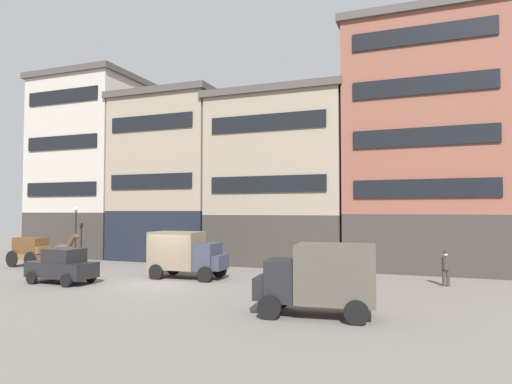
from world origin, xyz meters
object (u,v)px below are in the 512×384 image
Objects in this scene: delivery_truck_near at (320,277)px; streetlamp_curbside at (76,226)px; delivery_truck_far at (186,253)px; sedan_dark at (62,266)px; cargo_wagon at (31,250)px; draft_horse at (64,249)px; pedestrian_officer at (446,267)px.

streetlamp_curbside is (-21.02, 10.58, 1.25)m from delivery_truck_near.
delivery_truck_far is 6.50m from sedan_dark.
streetlamp_curbside is (0.57, 3.56, 1.52)m from cargo_wagon.
delivery_truck_near reaches higher than cargo_wagon.
cargo_wagon is 12.54m from delivery_truck_far.
draft_horse is 0.52× the size of delivery_truck_near.
sedan_dark is at bearing -143.87° from delivery_truck_far.
cargo_wagon reaches higher than sedan_dark.
delivery_truck_near is 11.00m from delivery_truck_far.
streetlamp_curbside reaches higher than delivery_truck_far.
sedan_dark is (4.32, -4.62, -0.36)m from draft_horse.
cargo_wagon is 2.95m from draft_horse.
pedestrian_officer is at bearing 3.24° from cargo_wagon.
delivery_truck_far is (9.56, -0.80, 0.15)m from draft_horse.
cargo_wagon is at bearing 147.54° from sedan_dark.
delivery_truck_near reaches higher than draft_horse.
delivery_truck_far is at bearing 36.13° from sedan_dark.
sedan_dark is (-5.24, -3.82, -0.51)m from delivery_truck_far.
pedestrian_officer is (23.26, 1.49, -0.29)m from draft_horse.
delivery_truck_far is at bearing -170.51° from pedestrian_officer.
pedestrian_officer is 0.44× the size of streetlamp_curbside.
sedan_dark is 0.92× the size of streetlamp_curbside.
cargo_wagon is at bearing 176.32° from delivery_truck_far.
draft_horse is 19.92m from delivery_truck_near.
streetlamp_curbside reaches higher than cargo_wagon.
sedan_dark is 10.72m from streetlamp_curbside.
sedan_dark is at bearing -50.67° from streetlamp_curbside.
pedestrian_officer is (4.62, 8.51, -0.44)m from delivery_truck_near.
draft_horse is 4.51m from streetlamp_curbside.
delivery_truck_near is 14.52m from sedan_dark.
streetlamp_curbside is at bearing 153.27° from delivery_truck_near.
cargo_wagon is 0.67× the size of delivery_truck_near.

